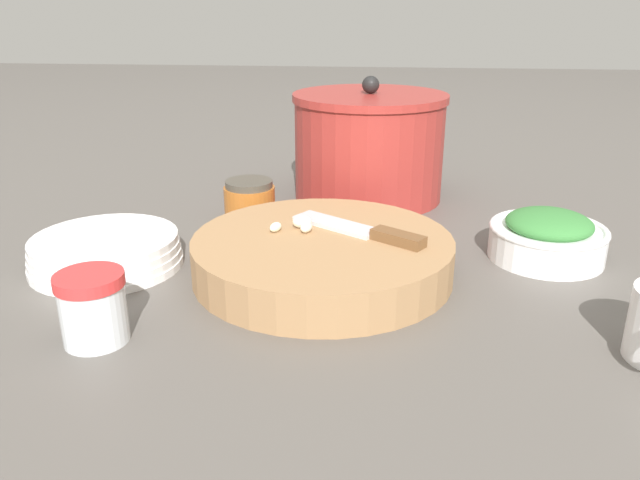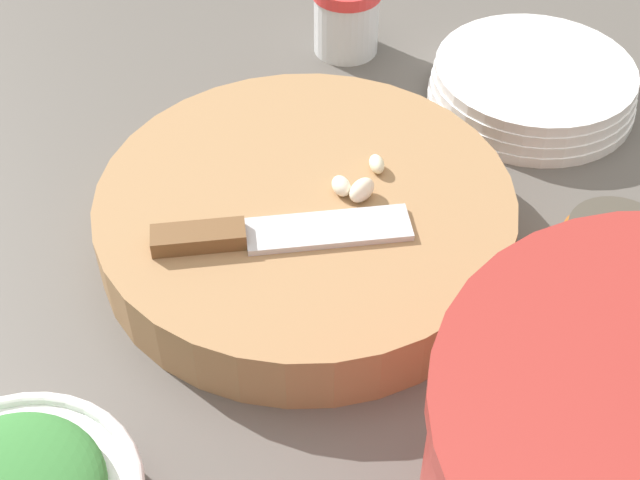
{
  "view_description": "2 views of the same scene",
  "coord_description": "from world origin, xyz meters",
  "px_view_note": "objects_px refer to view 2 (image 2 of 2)",
  "views": [
    {
      "loc": [
        0.02,
        -0.73,
        0.32
      ],
      "look_at": [
        -0.05,
        -0.02,
        0.04
      ],
      "focal_mm": 35.0,
      "sensor_mm": 36.0,
      "label": 1
    },
    {
      "loc": [
        0.27,
        0.35,
        0.49
      ],
      "look_at": [
        -0.02,
        0.02,
        0.06
      ],
      "focal_mm": 50.0,
      "sensor_mm": 36.0,
      "label": 2
    }
  ],
  "objects_px": {
    "chef_knife": "(266,233)",
    "plate_stack": "(532,85)",
    "spice_jar": "(346,17)",
    "cutting_board": "(306,218)",
    "garlic_cloves": "(358,183)",
    "honey_jar": "(609,263)"
  },
  "relations": [
    {
      "from": "chef_knife",
      "to": "plate_stack",
      "type": "xyz_separation_m",
      "value": [
        -0.32,
        -0.02,
        -0.03
      ]
    },
    {
      "from": "garlic_cloves",
      "to": "plate_stack",
      "type": "bearing_deg",
      "value": -174.27
    },
    {
      "from": "cutting_board",
      "to": "plate_stack",
      "type": "relative_size",
      "value": 1.67
    },
    {
      "from": "chef_knife",
      "to": "garlic_cloves",
      "type": "distance_m",
      "value": 0.08
    },
    {
      "from": "honey_jar",
      "to": "plate_stack",
      "type": "bearing_deg",
      "value": -127.92
    },
    {
      "from": "cutting_board",
      "to": "chef_knife",
      "type": "bearing_deg",
      "value": 18.38
    },
    {
      "from": "garlic_cloves",
      "to": "cutting_board",
      "type": "bearing_deg",
      "value": -33.75
    },
    {
      "from": "cutting_board",
      "to": "spice_jar",
      "type": "bearing_deg",
      "value": -138.78
    },
    {
      "from": "garlic_cloves",
      "to": "spice_jar",
      "type": "xyz_separation_m",
      "value": [
        -0.17,
        -0.2,
        -0.02
      ]
    },
    {
      "from": "garlic_cloves",
      "to": "spice_jar",
      "type": "distance_m",
      "value": 0.27
    },
    {
      "from": "spice_jar",
      "to": "chef_knife",
      "type": "bearing_deg",
      "value": 37.56
    },
    {
      "from": "cutting_board",
      "to": "plate_stack",
      "type": "distance_m",
      "value": 0.27
    },
    {
      "from": "honey_jar",
      "to": "garlic_cloves",
      "type": "bearing_deg",
      "value": -59.48
    },
    {
      "from": "spice_jar",
      "to": "garlic_cloves",
      "type": "bearing_deg",
      "value": 49.53
    },
    {
      "from": "cutting_board",
      "to": "plate_stack",
      "type": "height_order",
      "value": "cutting_board"
    },
    {
      "from": "spice_jar",
      "to": "plate_stack",
      "type": "relative_size",
      "value": 0.38
    },
    {
      "from": "spice_jar",
      "to": "honey_jar",
      "type": "xyz_separation_m",
      "value": [
        0.08,
        0.36,
        -0.0
      ]
    },
    {
      "from": "honey_jar",
      "to": "chef_knife",
      "type": "bearing_deg",
      "value": -43.06
    },
    {
      "from": "cutting_board",
      "to": "garlic_cloves",
      "type": "distance_m",
      "value": 0.05
    },
    {
      "from": "chef_knife",
      "to": "spice_jar",
      "type": "xyz_separation_m",
      "value": [
        -0.26,
        -0.2,
        -0.02
      ]
    },
    {
      "from": "cutting_board",
      "to": "spice_jar",
      "type": "relative_size",
      "value": 4.4
    },
    {
      "from": "chef_knife",
      "to": "garlic_cloves",
      "type": "bearing_deg",
      "value": 119.82
    }
  ]
}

